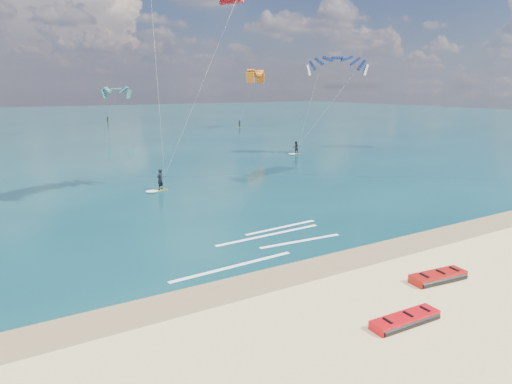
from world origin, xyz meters
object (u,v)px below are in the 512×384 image
Objects in this scene: kitesurfer_main at (177,70)px; kitesurfer_far at (318,99)px; packed_kite_left at (405,324)px; packed_kite_mid at (438,281)px.

kitesurfer_main is 1.39× the size of kitesurfer_far.
packed_kite_left is at bearing -119.66° from kitesurfer_main.
kitesurfer_main is 26.24m from kitesurfer_far.
kitesurfer_main reaches higher than packed_kite_left.
kitesurfer_far is at bearing -0.14° from kitesurfer_main.
kitesurfer_far reaches higher than packed_kite_mid.
kitesurfer_main is at bearing 91.21° from packed_kite_left.
packed_kite_left is 1.05× the size of packed_kite_mid.
kitesurfer_main is (-3.71, 20.53, 9.53)m from packed_kite_mid.
packed_kite_left is 24.33m from kitesurfer_main.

